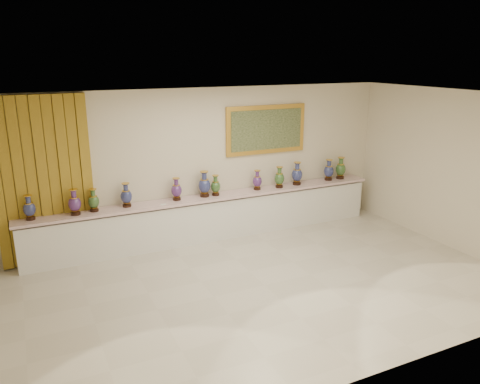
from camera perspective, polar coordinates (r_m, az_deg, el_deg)
The scene contains 16 objects.
ground at distance 7.75m, azimuth 2.99°, elevation -11.28°, with size 8.00×8.00×0.00m, color beige.
room at distance 8.75m, azimuth -18.36°, elevation 2.35°, with size 8.00×8.00×8.00m.
counter at distance 9.46m, azimuth -3.47°, elevation -3.15°, with size 7.28×0.48×0.90m.
vase_0 at distance 8.67m, azimuth -24.29°, elevation -1.87°, with size 0.24×0.24×0.43m.
vase_1 at distance 8.64m, azimuth -19.51°, elevation -1.32°, with size 0.25×0.25×0.47m.
vase_2 at distance 8.73m, azimuth -17.41°, elevation -1.08°, with size 0.23×0.23×0.42m.
vase_3 at distance 8.83m, azimuth -13.69°, elevation -0.49°, with size 0.25×0.25×0.45m.
vase_4 at distance 9.06m, azimuth -7.75°, elevation 0.22°, with size 0.26×0.26×0.44m.
vase_5 at distance 9.22m, azimuth -4.36°, elevation 0.82°, with size 0.27×0.27×0.51m.
vase_6 at distance 9.29m, azimuth -2.99°, elevation 0.70°, with size 0.21×0.21×0.42m.
vase_7 at distance 9.69m, azimuth 2.11°, elevation 1.35°, with size 0.24×0.24×0.41m.
vase_8 at distance 9.87m, azimuth 4.82°, elevation 1.68°, with size 0.21×0.21×0.45m.
vase_9 at distance 10.13m, azimuth 6.97°, elevation 2.12°, with size 0.24×0.24×0.50m.
vase_10 at distance 10.61m, azimuth 10.76°, elevation 2.54°, with size 0.25×0.25×0.47m.
vase_11 at distance 10.80m, azimuth 12.17°, elevation 2.76°, with size 0.27×0.27×0.49m.
label_card at distance 8.88m, azimuth -9.33°, elevation -1.49°, with size 0.10×0.06×0.00m, color white.
Camera 1 is at (-3.28, -6.03, 3.59)m, focal length 35.00 mm.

